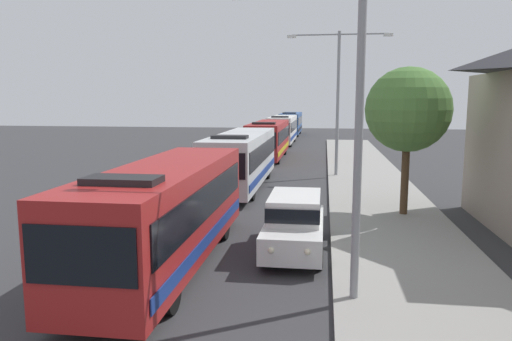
{
  "coord_description": "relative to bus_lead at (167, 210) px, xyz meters",
  "views": [
    {
      "loc": [
        3.3,
        -3.44,
        4.99
      ],
      "look_at": [
        0.61,
        15.6,
        2.13
      ],
      "focal_mm": 33.98,
      "sensor_mm": 36.0,
      "label": 1
    }
  ],
  "objects": [
    {
      "name": "bus_second_in_line",
      "position": [
        0.0,
        13.19,
        0.0
      ],
      "size": [
        2.58,
        11.53,
        3.21
      ],
      "color": "silver",
      "rests_on": "ground_plane"
    },
    {
      "name": "bus_fourth_in_line",
      "position": [
        0.0,
        40.24,
        0.0
      ],
      "size": [
        2.58,
        11.16,
        3.21
      ],
      "color": "silver",
      "rests_on": "ground_plane"
    },
    {
      "name": "bus_rear",
      "position": [
        0.0,
        53.63,
        0.0
      ],
      "size": [
        2.58,
        10.9,
        3.21
      ],
      "color": "#284C8C",
      "rests_on": "ground_plane"
    },
    {
      "name": "roadside_tree",
      "position": [
        8.0,
        7.19,
        2.84
      ],
      "size": [
        3.51,
        3.51,
        6.15
      ],
      "color": "#4C3823",
      "rests_on": "sidewalk"
    },
    {
      "name": "bus_middle",
      "position": [
        0.0,
        26.62,
        0.0
      ],
      "size": [
        2.58,
        11.01,
        3.21
      ],
      "color": "maroon",
      "rests_on": "ground_plane"
    },
    {
      "name": "streetlamp_mid",
      "position": [
        5.4,
        17.51,
        3.93
      ],
      "size": [
        6.42,
        0.28,
        8.97
      ],
      "color": "gray",
      "rests_on": "sidewalk"
    },
    {
      "name": "bus_lead",
      "position": [
        0.0,
        0.0,
        0.0
      ],
      "size": [
        2.58,
        10.46,
        3.21
      ],
      "color": "maroon",
      "rests_on": "ground_plane"
    },
    {
      "name": "streetlamp_near",
      "position": [
        5.4,
        -2.03,
        3.12
      ],
      "size": [
        6.04,
        0.28,
        7.51
      ],
      "color": "gray",
      "rests_on": "sidewalk"
    },
    {
      "name": "white_suv",
      "position": [
        3.7,
        1.8,
        -0.66
      ],
      "size": [
        1.86,
        4.82,
        1.9
      ],
      "color": "white",
      "rests_on": "ground_plane"
    }
  ]
}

